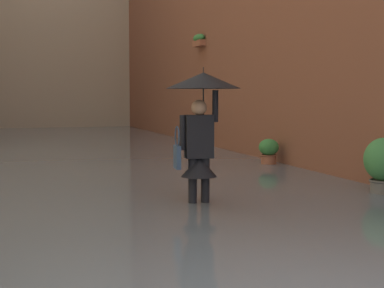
{
  "coord_description": "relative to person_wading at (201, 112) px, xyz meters",
  "views": [
    {
      "loc": [
        2.12,
        3.07,
        1.66
      ],
      "look_at": [
        -0.18,
        -4.02,
        1.03
      ],
      "focal_mm": 54.61,
      "sensor_mm": 36.0,
      "label": 1
    }
  ],
  "objects": [
    {
      "name": "person_wading",
      "position": [
        0.0,
        0.0,
        0.0
      ],
      "size": [
        1.04,
        1.04,
        2.04
      ],
      "color": "#2D2319",
      "rests_on": "ground_plane"
    },
    {
      "name": "ground_plane",
      "position": [
        0.47,
        -7.74,
        -1.43
      ],
      "size": [
        61.32,
        61.32,
        0.0
      ],
      "primitive_type": "plane",
      "color": "gray"
    },
    {
      "name": "flood_water",
      "position": [
        0.47,
        -7.74,
        -1.35
      ],
      "size": [
        8.14,
        30.53,
        0.17
      ],
      "primitive_type": "cube",
      "color": "slate",
      "rests_on": "ground_plane"
    },
    {
      "name": "potted_plant_mid_left",
      "position": [
        -2.89,
        -3.9,
        -1.03
      ],
      "size": [
        0.44,
        0.44,
        0.71
      ],
      "color": "#9E563D",
      "rests_on": "ground_plane"
    },
    {
      "name": "potted_plant_near_left",
      "position": [
        -2.92,
        0.09,
        -0.84
      ],
      "size": [
        0.61,
        0.61,
        1.02
      ],
      "color": "#66605B",
      "rests_on": "ground_plane"
    }
  ]
}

